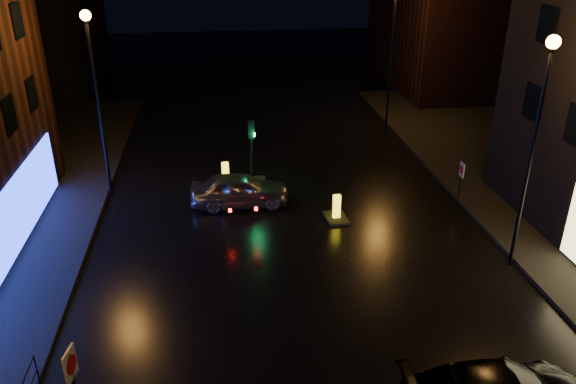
% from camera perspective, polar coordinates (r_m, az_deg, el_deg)
% --- Properties ---
extents(building_far_right, '(8.00, 14.00, 12.00)m').
position_cam_1_polar(building_far_right, '(46.42, 15.69, 17.73)').
color(building_far_right, black).
rests_on(building_far_right, ground).
extents(street_lamp_lfar, '(0.44, 0.44, 8.37)m').
position_cam_1_polar(street_lamp_lfar, '(25.72, -19.05, 10.85)').
color(street_lamp_lfar, black).
rests_on(street_lamp_lfar, ground).
extents(street_lamp_rnear, '(0.44, 0.44, 8.37)m').
position_cam_1_polar(street_lamp_rnear, '(20.48, 24.03, 6.57)').
color(street_lamp_rnear, black).
rests_on(street_lamp_rnear, ground).
extents(street_lamp_rfar, '(0.44, 0.44, 8.37)m').
position_cam_1_polar(street_lamp_rfar, '(34.71, 10.59, 15.21)').
color(street_lamp_rfar, black).
rests_on(street_lamp_rfar, ground).
extents(traffic_signal, '(1.40, 2.40, 3.45)m').
position_cam_1_polar(traffic_signal, '(26.89, -3.63, 1.36)').
color(traffic_signal, black).
rests_on(traffic_signal, ground).
extents(silver_hatchback, '(4.40, 1.84, 1.49)m').
position_cam_1_polar(silver_hatchback, '(25.23, -4.92, 0.25)').
color(silver_hatchback, '#A4A8AC').
rests_on(silver_hatchback, ground).
extents(bollard_near, '(0.97, 1.37, 1.14)m').
position_cam_1_polar(bollard_near, '(24.17, 4.93, -2.24)').
color(bollard_near, black).
rests_on(bollard_near, ground).
extents(bollard_far, '(1.20, 1.51, 1.15)m').
position_cam_1_polar(bollard_far, '(27.50, -6.34, 1.24)').
color(bollard_far, black).
rests_on(bollard_far, ground).
extents(road_sign_left, '(0.17, 0.60, 2.50)m').
position_cam_1_polar(road_sign_left, '(14.83, -21.11, -16.66)').
color(road_sign_left, black).
rests_on(road_sign_left, ground).
extents(road_sign_right, '(0.08, 0.49, 2.01)m').
position_cam_1_polar(road_sign_right, '(26.06, 17.21, 1.82)').
color(road_sign_right, black).
rests_on(road_sign_right, ground).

